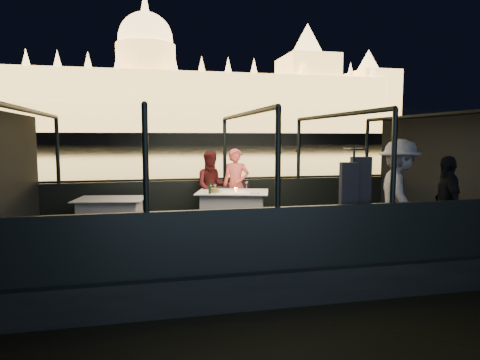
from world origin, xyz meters
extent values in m
plane|color=black|center=(0.00, 80.00, 0.00)|extent=(500.00, 500.00, 0.00)
cube|color=black|center=(0.00, 0.00, 0.00)|extent=(8.60, 4.40, 1.00)
cube|color=black|center=(0.00, 0.00, 0.48)|extent=(8.00, 4.00, 0.04)
cube|color=black|center=(0.00, 2.00, 0.95)|extent=(8.00, 0.08, 0.90)
cube|color=black|center=(0.00, -2.00, 0.95)|extent=(8.00, 0.08, 0.90)
cube|color=#423D33|center=(0.00, 210.00, 1.00)|extent=(400.00, 140.00, 6.00)
cube|color=white|center=(-0.04, 0.89, 0.89)|extent=(1.69, 1.42, 0.77)
cube|color=silver|center=(-2.48, 0.95, 0.89)|extent=(1.44, 1.15, 0.69)
cube|color=black|center=(-0.17, 1.34, 0.95)|extent=(0.49, 0.49, 0.80)
cube|color=black|center=(0.26, 1.42, 0.95)|extent=(0.42, 0.42, 0.89)
imported|color=#EB5E55|center=(0.18, 1.61, 1.25)|extent=(0.64, 0.48, 1.63)
imported|color=#451314|center=(-0.36, 1.61, 1.25)|extent=(0.77, 0.60, 1.58)
imported|color=white|center=(2.27, -1.44, 1.35)|extent=(0.99, 1.35, 1.86)
imported|color=black|center=(3.06, -1.59, 1.35)|extent=(0.68, 1.01, 1.58)
cylinder|color=#14381C|center=(-0.56, 0.65, 1.42)|extent=(0.08, 0.08, 0.27)
cylinder|color=olive|center=(-0.44, 0.83, 1.31)|extent=(0.27, 0.27, 0.09)
cylinder|color=#FF983F|center=(0.02, 0.85, 1.31)|extent=(0.06, 0.06, 0.07)
cylinder|color=silver|center=(0.33, 0.52, 1.27)|extent=(0.24, 0.24, 0.01)
cylinder|color=silver|center=(-0.31, 1.02, 1.27)|extent=(0.23, 0.23, 0.01)
camera|label=1|loc=(-1.82, -7.68, 2.37)|focal=32.00mm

